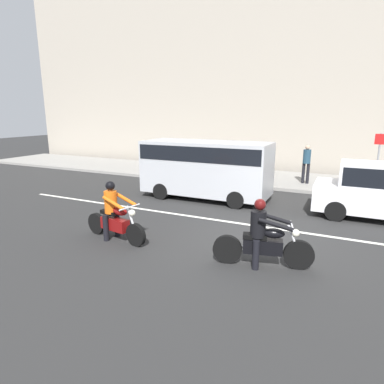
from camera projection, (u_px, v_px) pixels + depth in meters
ground_plane at (257, 237)px, 9.06m from camera, size 80.00×80.00×0.00m
sidewalk_slab at (298, 181)px, 16.06m from camera, size 40.00×4.40×0.14m
building_facade at (316, 61)px, 17.62m from camera, size 40.00×1.40×12.14m
lane_marking_stripe at (247, 224)px, 10.07m from camera, size 18.00×0.14×0.01m
motorcycle_with_rider_black_leather at (262, 239)px, 7.22m from camera, size 2.18×0.82×1.55m
motorcycle_with_rider_orange_stripe at (114, 216)px, 8.75m from camera, size 2.13×0.76×1.61m
parked_hatchback_white at (379, 191)px, 10.40m from camera, size 3.86×1.76×1.80m
parked_van_silver at (206, 166)px, 12.85m from camera, size 4.98×1.96×2.27m
street_sign_post at (379, 155)px, 13.89m from camera, size 0.44×0.08×2.37m
pedestrian_bystander at (307, 161)px, 15.03m from camera, size 0.34×0.34×1.78m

